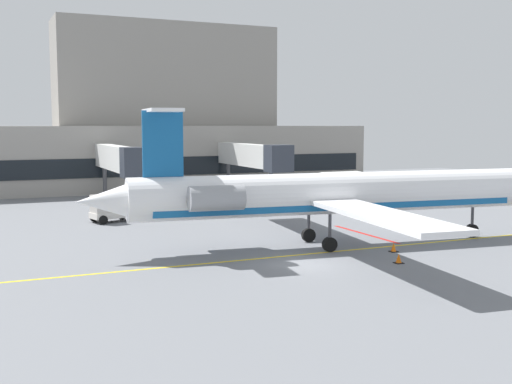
# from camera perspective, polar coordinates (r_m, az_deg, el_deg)

# --- Properties ---
(ground) EXTENTS (120.00, 120.00, 0.11)m
(ground) POSITION_cam_1_polar(r_m,az_deg,el_deg) (35.51, 4.65, -6.56)
(ground) COLOR slate
(terminal_building) EXTENTS (60.43, 11.48, 20.15)m
(terminal_building) POSITION_cam_1_polar(r_m,az_deg,el_deg) (78.67, -10.34, 5.63)
(terminal_building) COLOR gray
(terminal_building) RESTS_ON ground
(jet_bridge_west) EXTENTS (2.40, 15.95, 5.76)m
(jet_bridge_west) POSITION_cam_1_polar(r_m,az_deg,el_deg) (67.47, -0.28, 3.25)
(jet_bridge_west) COLOR silver
(jet_bridge_west) RESTS_ON ground
(jet_bridge_east) EXTENTS (2.40, 17.06, 5.77)m
(jet_bridge_east) POSITION_cam_1_polar(r_m,az_deg,el_deg) (62.55, -12.21, 2.90)
(jet_bridge_east) COLOR silver
(jet_bridge_east) RESTS_ON ground
(regional_jet) EXTENTS (31.86, 27.13, 8.62)m
(regional_jet) POSITION_cam_1_polar(r_m,az_deg,el_deg) (40.37, 6.78, -0.17)
(regional_jet) COLOR white
(regional_jet) RESTS_ON ground
(baggage_tug) EXTENTS (3.62, 2.56, 2.20)m
(baggage_tug) POSITION_cam_1_polar(r_m,az_deg,el_deg) (51.53, -13.24, -1.58)
(baggage_tug) COLOR silver
(baggage_tug) RESTS_ON ground
(fuel_tank) EXTENTS (6.82, 2.61, 2.85)m
(fuel_tank) POSITION_cam_1_polar(r_m,az_deg,el_deg) (66.75, 7.56, 0.75)
(fuel_tank) COLOR white
(fuel_tank) RESTS_ON ground
(safety_cone_alpha) EXTENTS (0.47, 0.47, 0.55)m
(safety_cone_alpha) POSITION_cam_1_polar(r_m,az_deg,el_deg) (39.57, 12.28, -4.93)
(safety_cone_alpha) COLOR orange
(safety_cone_alpha) RESTS_ON ground
(safety_cone_bravo) EXTENTS (0.47, 0.47, 0.55)m
(safety_cone_bravo) POSITION_cam_1_polar(r_m,az_deg,el_deg) (36.41, 12.72, -5.90)
(safety_cone_bravo) COLOR orange
(safety_cone_bravo) RESTS_ON ground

